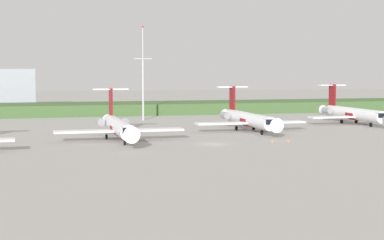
# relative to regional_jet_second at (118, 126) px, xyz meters

# --- Properties ---
(ground_plane) EXTENTS (500.00, 500.00, 0.00)m
(ground_plane) POSITION_rel_regional_jet_second_xyz_m (14.66, 19.62, -2.54)
(ground_plane) COLOR #9E9B96
(grass_berm) EXTENTS (320.00, 20.00, 3.13)m
(grass_berm) POSITION_rel_regional_jet_second_xyz_m (14.66, 66.69, -0.97)
(grass_berm) COLOR #426033
(grass_berm) RESTS_ON ground
(regional_jet_second) EXTENTS (22.81, 31.00, 9.00)m
(regional_jet_second) POSITION_rel_regional_jet_second_xyz_m (0.00, 0.00, 0.00)
(regional_jet_second) COLOR white
(regional_jet_second) RESTS_ON ground
(regional_jet_third) EXTENTS (22.81, 31.00, 9.00)m
(regional_jet_third) POSITION_rel_regional_jet_second_xyz_m (28.12, 9.93, 0.00)
(regional_jet_third) COLOR white
(regional_jet_third) RESTS_ON ground
(regional_jet_fourth) EXTENTS (22.81, 31.00, 9.00)m
(regional_jet_fourth) POSITION_rel_regional_jet_second_xyz_m (57.42, 19.74, 0.00)
(regional_jet_fourth) COLOR white
(regional_jet_fourth) RESTS_ON ground
(antenna_mast) EXTENTS (4.40, 0.50, 23.52)m
(antenna_mast) POSITION_rel_regional_jet_second_xyz_m (12.11, 43.10, 7.22)
(antenna_mast) COLOR #B2B2B7
(antenna_mast) RESTS_ON ground
(safety_cone_front_marker) EXTENTS (0.44, 0.44, 0.55)m
(safety_cone_front_marker) POSITION_rel_regional_jet_second_xyz_m (25.31, -10.54, -2.26)
(safety_cone_front_marker) COLOR orange
(safety_cone_front_marker) RESTS_ON ground
(safety_cone_mid_marker) EXTENTS (0.44, 0.44, 0.55)m
(safety_cone_mid_marker) POSITION_rel_regional_jet_second_xyz_m (28.27, -10.60, -2.26)
(safety_cone_mid_marker) COLOR orange
(safety_cone_mid_marker) RESTS_ON ground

